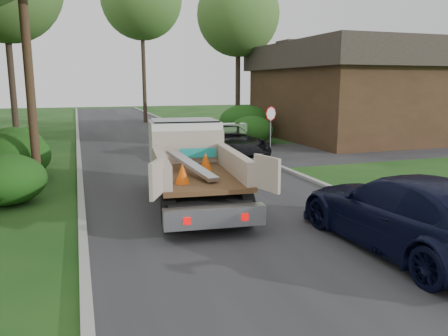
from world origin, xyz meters
name	(u,v)px	position (x,y,z in m)	size (l,w,h in m)	color
ground	(234,213)	(0.00, 0.00, 0.00)	(120.00, 120.00, 0.00)	#133E11
road	(166,157)	(0.00, 10.00, 0.00)	(8.00, 90.00, 0.02)	#28282B
side_street	(381,148)	(12.00, 9.00, 0.01)	(16.00, 7.00, 0.02)	#28282B
curb_left	(79,160)	(-4.10, 10.00, 0.06)	(0.20, 90.00, 0.12)	#9E9E99
curb_right	(243,152)	(4.10, 10.00, 0.06)	(0.20, 90.00, 0.12)	#9E9E99
stop_sign	(271,120)	(5.20, 9.00, 1.78)	(0.71, 0.32, 2.48)	slate
utility_pole	(26,34)	(-5.48, 4.98, 5.17)	(2.42, 1.25, 10.00)	#382619
house_right	(347,90)	(13.00, 14.00, 3.16)	(9.72, 12.96, 6.20)	#392717
hedge_left_a	(6,180)	(-6.20, 3.00, 0.77)	(2.34, 2.34, 1.53)	#153F0E
hedge_left_b	(10,156)	(-6.50, 6.50, 0.94)	(2.86, 2.86, 1.87)	#153F0E
hedge_left_c	(14,146)	(-6.80, 10.00, 0.85)	(2.60, 2.60, 1.70)	#153F0E
hedge_right_a	(252,130)	(5.80, 13.00, 0.85)	(2.60, 2.60, 1.70)	#153F0E
hedge_right_b	(244,121)	(6.50, 16.00, 1.10)	(3.38, 3.38, 2.21)	#153F0E
tree_right_far	(238,15)	(7.50, 20.00, 8.48)	(6.00, 6.00, 11.50)	#2D2119
flatbed_truck	(190,157)	(-0.78, 1.99, 1.31)	(3.26, 6.58, 2.41)	black
black_pickup	(225,142)	(2.65, 8.62, 0.81)	(2.70, 5.85, 1.63)	black
navy_suv	(408,213)	(2.60, -3.84, 0.84)	(2.36, 5.81, 1.69)	black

